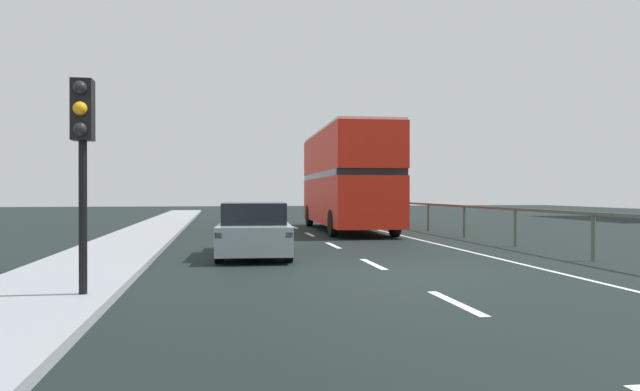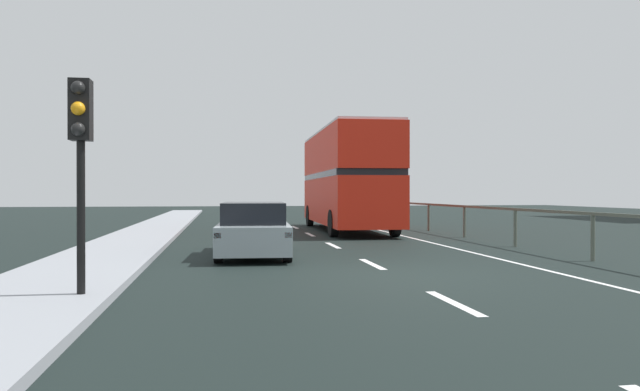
% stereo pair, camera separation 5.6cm
% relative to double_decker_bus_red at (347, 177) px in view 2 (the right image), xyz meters
% --- Properties ---
extents(ground_plane, '(75.56, 120.00, 0.10)m').
position_rel_double_decker_bus_red_xyz_m(ground_plane, '(-1.90, -13.40, -2.32)').
color(ground_plane, black).
extents(near_sidewalk_kerb, '(2.40, 80.00, 0.14)m').
position_rel_double_decker_bus_red_xyz_m(near_sidewalk_kerb, '(-8.08, -13.40, -2.20)').
color(near_sidewalk_kerb, gray).
rests_on(near_sidewalk_kerb, ground).
extents(lane_paint_markings, '(3.48, 46.00, 0.01)m').
position_rel_double_decker_bus_red_xyz_m(lane_paint_markings, '(0.20, -4.42, -2.27)').
color(lane_paint_markings, silver).
rests_on(lane_paint_markings, ground).
extents(bridge_side_railing, '(0.10, 42.00, 1.17)m').
position_rel_double_decker_bus_red_xyz_m(bridge_side_railing, '(3.43, -4.40, -1.32)').
color(bridge_side_railing, '#4F5649').
rests_on(bridge_side_railing, ground).
extents(double_decker_bus_red, '(2.82, 10.31, 4.23)m').
position_rel_double_decker_bus_red_xyz_m(double_decker_bus_red, '(0.00, 0.00, 0.00)').
color(double_decker_bus_red, red).
rests_on(double_decker_bus_red, ground).
extents(hatchback_car_near, '(2.01, 4.64, 1.38)m').
position_rel_double_decker_bus_red_xyz_m(hatchback_car_near, '(-4.47, -9.52, -1.60)').
color(hatchback_car_near, '#88959B').
rests_on(hatchback_car_near, ground).
extents(traffic_signal_pole, '(0.30, 0.42, 3.16)m').
position_rel_double_decker_bus_red_xyz_m(traffic_signal_pole, '(-7.32, -15.81, 0.24)').
color(traffic_signal_pole, black).
rests_on(traffic_signal_pole, near_sidewalk_kerb).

